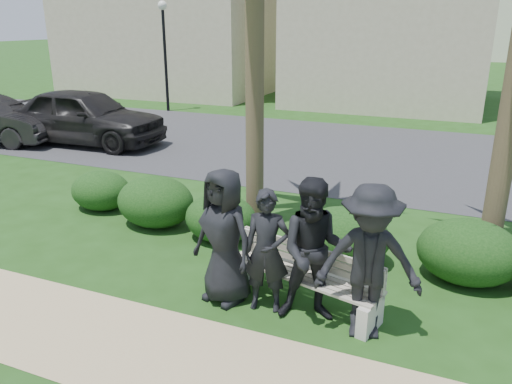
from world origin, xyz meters
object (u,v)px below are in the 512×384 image
man_a (224,237)px  man_d (369,263)px  park_bench (301,280)px  man_c (315,251)px  man_b (267,251)px  car_a (85,116)px  street_lamp (164,37)px

man_a → man_d: (1.86, -0.08, 0.03)m
park_bench → man_c: size_ratio=1.23×
man_b → car_a: (-8.37, 6.43, 0.03)m
man_a → car_a: 10.10m
park_bench → street_lamp: bearing=142.9°
street_lamp → man_b: (9.29, -12.44, -2.14)m
street_lamp → man_b: bearing=-53.3°
street_lamp → car_a: 6.44m
park_bench → man_a: size_ratio=1.24×
street_lamp → man_a: size_ratio=2.38×
man_b → car_a: bearing=131.4°
man_a → man_b: 0.59m
street_lamp → park_bench: size_ratio=1.92×
park_bench → man_b: 0.66m
man_b → man_c: (0.62, 0.01, 0.11)m
man_c → man_d: man_d is taller
man_d → car_a: size_ratio=0.38×
man_b → street_lamp: bearing=115.7°
park_bench → car_a: bearing=159.2°
man_b → man_c: 0.63m
man_a → car_a: bearing=156.0°
street_lamp → man_c: (9.90, -12.43, -2.03)m
man_b → man_d: man_d is taller
man_c → car_a: (-8.98, 6.42, -0.08)m
street_lamp → man_a: street_lamp is taller
park_bench → man_a: (-0.95, -0.29, 0.57)m
park_bench → man_c: (0.25, -0.27, 0.57)m
man_b → car_a: car_a is taller
man_b → man_d: size_ratio=0.86×
man_d → man_c: bearing=156.7°
car_a → man_d: bearing=-126.4°
man_b → man_a: bearing=169.7°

